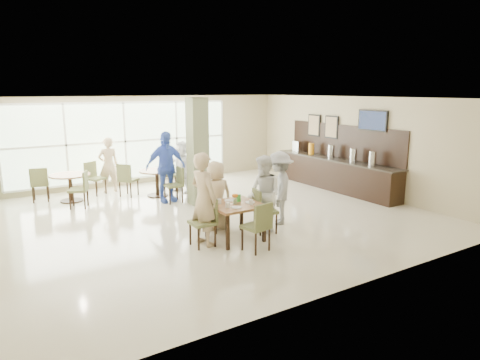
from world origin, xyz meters
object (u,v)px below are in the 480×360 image
teen_left (204,199)px  teen_right (264,194)px  round_table_left (70,181)px  teen_standing (279,188)px  round_table_right (157,177)px  adult_standing (108,165)px  main_table (235,208)px  adult_a (166,167)px  teen_far (216,195)px  adult_b (182,166)px  buffet_counter (335,171)px

teen_left → teen_right: 1.44m
round_table_left → teen_standing: size_ratio=0.65×
round_table_right → teen_left: (-0.68, -4.20, 0.37)m
round_table_left → teen_left: (1.54, -4.88, 0.35)m
teen_right → adult_standing: (-1.79, 5.40, -0.00)m
main_table → adult_a: 3.57m
round_table_left → teen_far: bearing=-62.3°
round_table_right → main_table: bearing=-90.3°
teen_right → teen_left: bearing=-85.0°
round_table_right → adult_a: size_ratio=0.52×
teen_far → teen_left: bearing=53.8°
main_table → teen_right: teen_right is taller
teen_standing → adult_a: bearing=-120.2°
teen_right → adult_b: bearing=-176.0°
round_table_left → teen_standing: (3.61, -4.58, 0.26)m
teen_left → adult_b: (1.49, 4.30, -0.16)m
round_table_right → teen_left: 4.27m
round_table_left → adult_standing: adult_standing is taller
teen_right → teen_standing: bearing=120.0°
main_table → round_table_left: 5.45m
teen_standing → adult_a: (-1.42, 3.16, 0.13)m
teen_standing → round_table_right: bearing=-124.7°
main_table → buffet_counter: 5.40m
main_table → adult_b: (0.84, 4.40, 0.10)m
round_table_right → adult_a: bearing=-92.0°
teen_standing → adult_a: 3.46m
adult_b → round_table_right: bearing=-101.5°
round_table_left → adult_b: size_ratio=0.70×
round_table_right → buffet_counter: buffet_counter is taller
teen_right → teen_standing: size_ratio=1.00×
teen_far → teen_standing: 1.47m
teen_left → round_table_right: bearing=-20.7°
round_table_right → teen_far: 3.51m
round_table_right → teen_standing: teen_standing is taller
adult_a → adult_b: bearing=43.4°
teen_left → teen_standing: size_ratio=1.11×
round_table_left → teen_right: size_ratio=0.65×
round_table_right → adult_b: size_ratio=0.66×
teen_standing → adult_b: bearing=-136.1°
adult_b → round_table_left: bearing=-119.2°
teen_far → teen_standing: teen_standing is taller
main_table → round_table_right: 4.30m
teen_left → teen_right: (1.44, 0.01, -0.10)m
buffet_counter → teen_far: 5.13m
teen_far → main_table: bearing=96.8°
teen_far → teen_right: size_ratio=0.92×
teen_far → adult_a: bearing=-83.2°
teen_standing → adult_b: teen_standing is taller
teen_far → adult_a: 2.77m
teen_far → adult_standing: adult_standing is taller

